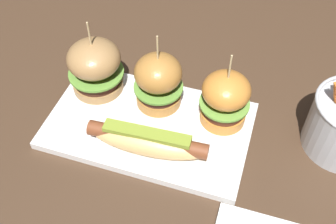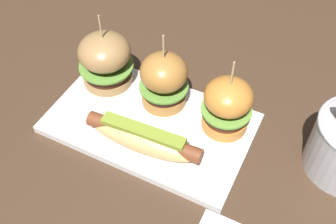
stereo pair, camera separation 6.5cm
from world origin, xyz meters
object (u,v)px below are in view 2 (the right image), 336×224
slider_center (166,81)px  slider_right (227,105)px  slider_left (105,59)px  hot_dog (143,138)px  platter_main (150,123)px

slider_center → slider_right: slider_center is taller
slider_left → hot_dog: bearing=-38.1°
slider_left → slider_right: (0.23, -0.00, -0.00)m
slider_left → slider_right: 0.23m
slider_center → slider_right: size_ratio=1.03×
slider_center → slider_left: bearing=179.8°
platter_main → slider_center: slider_center is taller
slider_left → slider_right: slider_left is taller
hot_dog → slider_center: 0.11m
hot_dog → slider_center: (-0.01, 0.11, 0.03)m
platter_main → hot_dog: hot_dog is taller
slider_center → slider_right: bearing=-2.3°
platter_main → slider_left: slider_left is taller
platter_main → hot_dog: size_ratio=1.75×
slider_right → slider_left: bearing=178.8°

